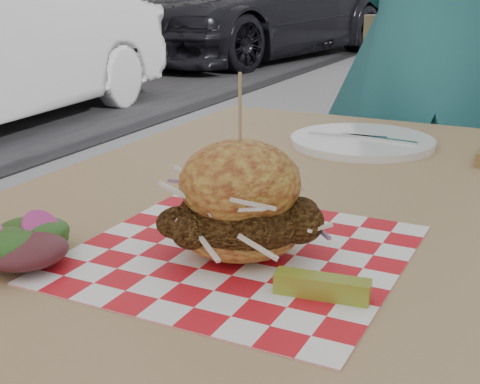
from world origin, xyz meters
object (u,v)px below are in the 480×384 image
at_px(sandwich, 240,205).
at_px(patio_chair, 416,164).
at_px(patio_table, 291,248).
at_px(diner, 429,50).
at_px(car_dark, 263,5).

bearing_deg(sandwich, patio_chair, 92.02).
bearing_deg(patio_table, diner, 89.87).
xyz_separation_m(diner, sandwich, (0.02, -1.12, -0.07)).
relative_size(car_dark, patio_chair, 4.87).
height_order(diner, car_dark, diner).
bearing_deg(patio_chair, sandwich, -98.99).
height_order(patio_table, patio_chair, patio_chair).
bearing_deg(diner, patio_table, 72.87).
distance_m(diner, sandwich, 1.12).
bearing_deg(patio_chair, patio_table, -99.90).
bearing_deg(sandwich, patio_table, 96.11).
distance_m(car_dark, patio_chair, 7.40).
xyz_separation_m(car_dark, patio_chair, (3.45, -6.54, -0.12)).
xyz_separation_m(patio_table, patio_chair, (-0.02, 0.98, -0.12)).
relative_size(diner, car_dark, 0.38).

